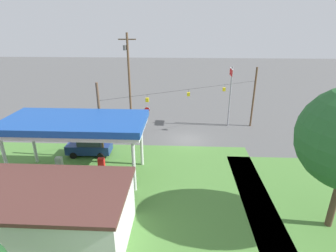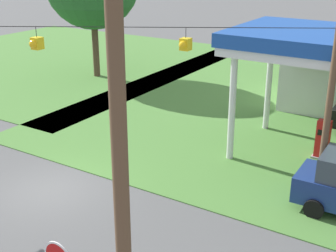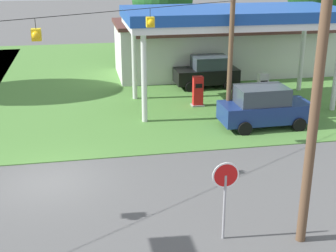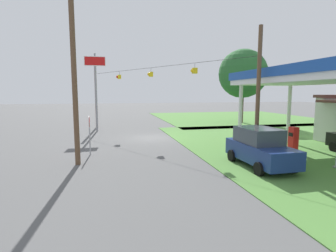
{
  "view_description": "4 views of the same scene",
  "coord_description": "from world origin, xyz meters",
  "px_view_note": "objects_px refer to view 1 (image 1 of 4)",
  "views": [
    {
      "loc": [
        0.84,
        28.22,
        12.76
      ],
      "look_at": [
        2.16,
        1.93,
        2.47
      ],
      "focal_mm": 28.0,
      "sensor_mm": 36.0,
      "label": 1
    },
    {
      "loc": [
        11.95,
        -10.79,
        8.53
      ],
      "look_at": [
        2.71,
        3.87,
        1.86
      ],
      "focal_mm": 50.0,
      "sensor_mm": 36.0,
      "label": 2
    },
    {
      "loc": [
        1.44,
        -16.41,
        7.99
      ],
      "look_at": [
        4.82,
        1.6,
        1.35
      ],
      "focal_mm": 50.0,
      "sensor_mm": 36.0,
      "label": 3
    },
    {
      "loc": [
        22.46,
        -3.52,
        3.94
      ],
      "look_at": [
        2.31,
        0.97,
        1.33
      ],
      "focal_mm": 28.0,
      "sensor_mm": 36.0,
      "label": 4
    }
  ],
  "objects_px": {
    "fuel_pump_near": "(102,167)",
    "car_at_pumps_front": "(90,146)",
    "gas_station_canopy": "(75,124)",
    "utility_pole_main": "(129,76)",
    "car_at_pumps_rear": "(66,191)",
    "stop_sign_roadside": "(147,112)",
    "fuel_pump_far": "(60,166)",
    "gas_station_store": "(3,214)",
    "stop_sign_overhead": "(231,86)"
  },
  "relations": [
    {
      "from": "fuel_pump_far",
      "to": "car_at_pumps_rear",
      "type": "xyz_separation_m",
      "value": [
        -2.22,
        3.92,
        0.19
      ]
    },
    {
      "from": "fuel_pump_far",
      "to": "stop_sign_roadside",
      "type": "xyz_separation_m",
      "value": [
        -6.28,
        -12.99,
        0.98
      ]
    },
    {
      "from": "fuel_pump_far",
      "to": "fuel_pump_near",
      "type": "bearing_deg",
      "value": 180.0
    },
    {
      "from": "car_at_pumps_front",
      "to": "stop_sign_roadside",
      "type": "xyz_separation_m",
      "value": [
        -4.82,
        -9.07,
        0.77
      ]
    },
    {
      "from": "gas_station_canopy",
      "to": "car_at_pumps_rear",
      "type": "distance_m",
      "value": 5.52
    },
    {
      "from": "utility_pole_main",
      "to": "fuel_pump_far",
      "type": "bearing_deg",
      "value": 73.58
    },
    {
      "from": "stop_sign_roadside",
      "to": "gas_station_store",
      "type": "bearing_deg",
      "value": -107.08
    },
    {
      "from": "gas_station_store",
      "to": "stop_sign_overhead",
      "type": "height_order",
      "value": "stop_sign_overhead"
    },
    {
      "from": "car_at_pumps_front",
      "to": "stop_sign_overhead",
      "type": "height_order",
      "value": "stop_sign_overhead"
    },
    {
      "from": "car_at_pumps_rear",
      "to": "car_at_pumps_front",
      "type": "bearing_deg",
      "value": 94.58
    },
    {
      "from": "car_at_pumps_rear",
      "to": "gas_station_store",
      "type": "bearing_deg",
      "value": -122.56
    },
    {
      "from": "stop_sign_overhead",
      "to": "fuel_pump_far",
      "type": "bearing_deg",
      "value": 37.4
    },
    {
      "from": "stop_sign_roadside",
      "to": "utility_pole_main",
      "type": "relative_size",
      "value": 0.21
    },
    {
      "from": "car_at_pumps_front",
      "to": "gas_station_canopy",
      "type": "bearing_deg",
      "value": 95.63
    },
    {
      "from": "gas_station_store",
      "to": "car_at_pumps_front",
      "type": "relative_size",
      "value": 3.48
    },
    {
      "from": "car_at_pumps_rear",
      "to": "stop_sign_overhead",
      "type": "relative_size",
      "value": 0.51
    },
    {
      "from": "gas_station_canopy",
      "to": "car_at_pumps_front",
      "type": "height_order",
      "value": "gas_station_canopy"
    },
    {
      "from": "fuel_pump_near",
      "to": "car_at_pumps_rear",
      "type": "bearing_deg",
      "value": 67.72
    },
    {
      "from": "gas_station_canopy",
      "to": "stop_sign_roadside",
      "type": "distance_m",
      "value": 14.05
    },
    {
      "from": "fuel_pump_near",
      "to": "car_at_pumps_front",
      "type": "height_order",
      "value": "car_at_pumps_front"
    },
    {
      "from": "stop_sign_roadside",
      "to": "car_at_pumps_rear",
      "type": "bearing_deg",
      "value": -103.5
    },
    {
      "from": "stop_sign_overhead",
      "to": "utility_pole_main",
      "type": "distance_m",
      "value": 13.1
    },
    {
      "from": "utility_pole_main",
      "to": "stop_sign_overhead",
      "type": "bearing_deg",
      "value": 177.93
    },
    {
      "from": "utility_pole_main",
      "to": "car_at_pumps_front",
      "type": "bearing_deg",
      "value": 75.25
    },
    {
      "from": "stop_sign_roadside",
      "to": "stop_sign_overhead",
      "type": "xyz_separation_m",
      "value": [
        -10.75,
        -0.03,
        3.66
      ]
    },
    {
      "from": "gas_station_store",
      "to": "stop_sign_overhead",
      "type": "xyz_separation_m",
      "value": [
        -17.08,
        -20.62,
        3.56
      ]
    },
    {
      "from": "stop_sign_roadside",
      "to": "utility_pole_main",
      "type": "bearing_deg",
      "value": 167.65
    },
    {
      "from": "car_at_pumps_front",
      "to": "car_at_pumps_rear",
      "type": "height_order",
      "value": "car_at_pumps_front"
    },
    {
      "from": "stop_sign_roadside",
      "to": "stop_sign_overhead",
      "type": "height_order",
      "value": "stop_sign_overhead"
    },
    {
      "from": "car_at_pumps_rear",
      "to": "gas_station_canopy",
      "type": "bearing_deg",
      "value": 93.49
    },
    {
      "from": "fuel_pump_near",
      "to": "stop_sign_roadside",
      "type": "height_order",
      "value": "stop_sign_roadside"
    },
    {
      "from": "fuel_pump_far",
      "to": "car_at_pumps_front",
      "type": "distance_m",
      "value": 4.18
    },
    {
      "from": "fuel_pump_far",
      "to": "utility_pole_main",
      "type": "height_order",
      "value": "utility_pole_main"
    },
    {
      "from": "gas_station_canopy",
      "to": "utility_pole_main",
      "type": "xyz_separation_m",
      "value": [
        -2.07,
        -13.49,
        1.63
      ]
    },
    {
      "from": "gas_station_store",
      "to": "fuel_pump_far",
      "type": "distance_m",
      "value": 7.68
    },
    {
      "from": "fuel_pump_far",
      "to": "gas_station_store",
      "type": "bearing_deg",
      "value": 89.65
    },
    {
      "from": "gas_station_store",
      "to": "utility_pole_main",
      "type": "height_order",
      "value": "utility_pole_main"
    },
    {
      "from": "gas_station_store",
      "to": "stop_sign_overhead",
      "type": "bearing_deg",
      "value": -129.63
    },
    {
      "from": "fuel_pump_near",
      "to": "stop_sign_overhead",
      "type": "height_order",
      "value": "stop_sign_overhead"
    },
    {
      "from": "fuel_pump_near",
      "to": "gas_station_canopy",
      "type": "bearing_deg",
      "value": 0.04
    },
    {
      "from": "car_at_pumps_rear",
      "to": "utility_pole_main",
      "type": "bearing_deg",
      "value": 83.25
    },
    {
      "from": "car_at_pumps_rear",
      "to": "utility_pole_main",
      "type": "distance_m",
      "value": 18.34
    },
    {
      "from": "fuel_pump_near",
      "to": "utility_pole_main",
      "type": "distance_m",
      "value": 14.65
    },
    {
      "from": "gas_station_store",
      "to": "fuel_pump_far",
      "type": "xyz_separation_m",
      "value": [
        -0.05,
        -7.6,
        -1.08
      ]
    },
    {
      "from": "fuel_pump_near",
      "to": "stop_sign_roadside",
      "type": "bearing_deg",
      "value": -100.7
    },
    {
      "from": "stop_sign_roadside",
      "to": "gas_station_canopy",
      "type": "bearing_deg",
      "value": -108.58
    },
    {
      "from": "car_at_pumps_rear",
      "to": "stop_sign_roadside",
      "type": "distance_m",
      "value": 17.4
    },
    {
      "from": "utility_pole_main",
      "to": "car_at_pumps_rear",
      "type": "bearing_deg",
      "value": 84.23
    },
    {
      "from": "car_at_pumps_front",
      "to": "gas_station_store",
      "type": "bearing_deg",
      "value": 81.56
    },
    {
      "from": "fuel_pump_far",
      "to": "car_at_pumps_front",
      "type": "xyz_separation_m",
      "value": [
        -1.45,
        -3.91,
        0.21
      ]
    }
  ]
}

